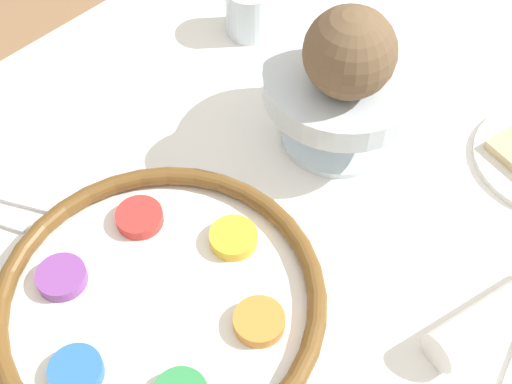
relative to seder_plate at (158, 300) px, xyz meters
name	(u,v)px	position (x,y,z in m)	size (l,w,h in m)	color
dining_table	(250,375)	(0.12, 0.00, -0.39)	(1.20, 0.86, 0.75)	white
seder_plate	(158,300)	(0.00, 0.00, 0.00)	(0.33, 0.33, 0.03)	white
fruit_stand	(342,91)	(0.30, 0.02, 0.06)	(0.18, 0.18, 0.10)	silver
orange_fruit	(351,43)	(0.31, 0.02, 0.13)	(0.08, 0.08, 0.08)	orange
coconut	(350,53)	(0.28, 0.01, 0.14)	(0.10, 0.10, 0.10)	brown
napkin_roll	(497,315)	(0.22, -0.25, 0.01)	(0.16, 0.08, 0.04)	white
cup_near	(250,10)	(0.37, 0.23, 0.02)	(0.06, 0.06, 0.07)	silver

